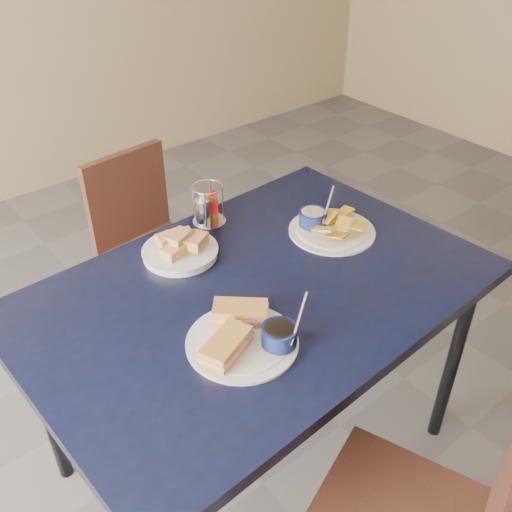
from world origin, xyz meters
TOP-DOWN VIEW (x-y plane):
  - ground at (0.00, 0.00)m, footprint 6.00×6.00m
  - dining_table at (0.07, 0.11)m, footprint 1.34×0.93m
  - chair_far at (0.17, 0.98)m, footprint 0.40×0.39m
  - sandwich_plate at (-0.10, -0.04)m, footprint 0.31×0.28m
  - plantain_plate at (0.42, 0.20)m, footprint 0.28×0.28m
  - bread_basket at (-0.02, 0.38)m, footprint 0.23×0.23m
  - condiment_caddy at (0.16, 0.48)m, footprint 0.11×0.11m

SIDE VIEW (x-z plane):
  - ground at x=0.00m, z-range 0.00..0.00m
  - chair_far at x=0.17m, z-range 0.06..0.84m
  - dining_table at x=0.07m, z-range 0.31..1.06m
  - plantain_plate at x=0.42m, z-range 0.71..0.83m
  - sandwich_plate at x=-0.10m, z-range 0.71..0.83m
  - bread_basket at x=-0.02m, z-range 0.74..0.82m
  - condiment_caddy at x=0.16m, z-range 0.74..0.87m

